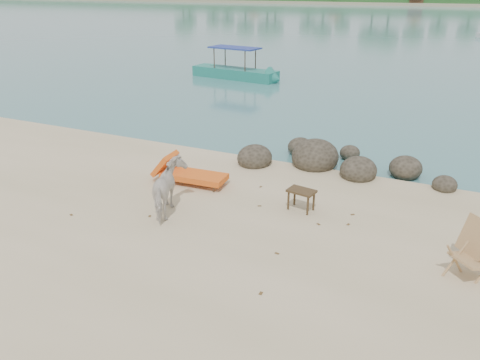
% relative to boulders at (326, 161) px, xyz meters
% --- Properties ---
extents(water, '(400.00, 400.00, 0.00)m').
position_rel_boulders_xyz_m(water, '(-0.41, 83.85, -0.20)').
color(water, '#3D787A').
rests_on(water, ground).
extents(far_shore, '(420.00, 90.00, 1.40)m').
position_rel_boulders_xyz_m(far_shore, '(-0.41, 163.85, -0.20)').
color(far_shore, tan).
rests_on(far_shore, ground).
extents(boulders, '(6.26, 2.83, 1.06)m').
position_rel_boulders_xyz_m(boulders, '(0.00, 0.00, 0.00)').
color(boulders, '#2B261D').
rests_on(boulders, ground).
extents(cow, '(1.22, 1.65, 1.27)m').
position_rel_boulders_xyz_m(cow, '(-2.55, -4.61, 0.44)').
color(cow, silver).
rests_on(cow, ground).
extents(side_table, '(0.71, 0.52, 0.52)m').
position_rel_boulders_xyz_m(side_table, '(0.24, -3.14, 0.06)').
color(side_table, '#322414').
rests_on(side_table, ground).
extents(lounge_chair, '(2.29, 0.92, 0.67)m').
position_rel_boulders_xyz_m(lounge_chair, '(-2.94, -2.83, 0.14)').
color(lounge_chair, orange).
rests_on(lounge_chair, ground).
extents(deck_chair, '(1.01, 1.01, 1.06)m').
position_rel_boulders_xyz_m(deck_chair, '(4.00, -4.52, 0.33)').
color(deck_chair, tan).
rests_on(deck_chair, ground).
extents(boat_near, '(6.11, 2.12, 2.92)m').
position_rel_boulders_xyz_m(boat_near, '(-8.87, 12.14, 1.26)').
color(boat_near, '#1E7769').
rests_on(boat_near, water).
extents(dead_leaves, '(8.82, 7.39, 0.00)m').
position_rel_boulders_xyz_m(dead_leaves, '(-0.41, -5.17, -0.19)').
color(dead_leaves, brown).
rests_on(dead_leaves, ground).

